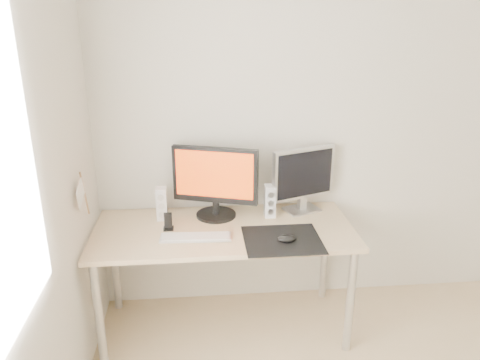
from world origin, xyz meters
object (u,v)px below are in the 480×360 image
keyboard (196,237)px  second_monitor (303,177)px  phone_dock (168,225)px  mouse (287,239)px  main_monitor (215,180)px  desk (224,239)px  speaker_right (270,201)px  speaker_left (162,204)px

keyboard → second_monitor: bearing=25.6°
phone_dock → second_monitor: bearing=13.4°
keyboard → phone_dock: bearing=141.4°
second_monitor → keyboard: size_ratio=1.02×
mouse → main_monitor: 0.61m
main_monitor → keyboard: main_monitor is taller
desk → second_monitor: 0.66m
mouse → speaker_right: (-0.04, 0.37, 0.08)m
main_monitor → speaker_left: 0.37m
main_monitor → speaker_right: main_monitor is taller
mouse → speaker_right: speaker_right is taller
speaker_left → phone_dock: bearing=-74.1°
desk → speaker_right: size_ratio=7.50×
second_monitor → speaker_right: size_ratio=2.04×
mouse → keyboard: size_ratio=0.26×
speaker_left → mouse: bearing=-28.1°
desk → main_monitor: 0.38m
speaker_right → phone_dock: bearing=-167.9°
speaker_right → phone_dock: 0.67m
main_monitor → speaker_left: (-0.34, -0.01, -0.15)m
mouse → speaker_left: (-0.74, 0.39, 0.08)m
main_monitor → second_monitor: 0.58m
mouse → speaker_right: size_ratio=0.52×
speaker_right → keyboard: size_ratio=0.50×
speaker_left → keyboard: size_ratio=0.50×
desk → phone_dock: (-0.34, 0.01, 0.11)m
speaker_left → speaker_right: same height
second_monitor → speaker_right: (-0.23, -0.07, -0.13)m
mouse → second_monitor: size_ratio=0.25×
desk → keyboard: 0.23m
second_monitor → speaker_right: 0.27m
second_monitor → phone_dock: second_monitor is taller
main_monitor → mouse: bearing=-45.6°
mouse → desk: bearing=147.8°
mouse → speaker_left: 0.84m
desk → speaker_left: size_ratio=7.50×
main_monitor → keyboard: bearing=-113.7°
desk → speaker_left: 0.46m
desk → phone_dock: phone_dock is taller
keyboard → speaker_right: bearing=29.4°
mouse → desk: mouse is taller
second_monitor → speaker_left: second_monitor is taller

